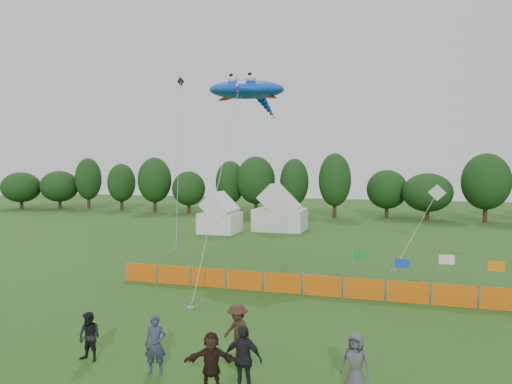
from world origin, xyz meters
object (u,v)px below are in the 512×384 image
(tent_left, at_px, (220,216))
(spectator_f, at_px, (211,361))
(spectator_d, at_px, (243,359))
(spectator_b, at_px, (89,337))
(barrier_fence, at_px, (302,284))
(spectator_c, at_px, (238,332))
(spectator_e, at_px, (356,363))
(stingray_kite, at_px, (249,91))
(tent_right, at_px, (280,213))
(spectator_a, at_px, (155,344))

(tent_left, bearing_deg, spectator_f, -69.37)
(spectator_d, bearing_deg, spectator_b, 175.62)
(barrier_fence, distance_m, spectator_c, 8.26)
(spectator_d, bearing_deg, tent_left, 113.87)
(tent_left, relative_size, spectator_e, 2.08)
(barrier_fence, relative_size, spectator_e, 11.52)
(spectator_c, xyz_separation_m, stingray_kite, (-5.05, 17.26, 10.83))
(tent_right, distance_m, spectator_f, 33.31)
(spectator_b, height_order, spectator_e, spectator_e)
(tent_right, bearing_deg, spectator_e, -72.84)
(tent_right, height_order, stingray_kite, stingray_kite)
(barrier_fence, bearing_deg, spectator_f, -93.49)
(spectator_c, xyz_separation_m, spectator_f, (-0.08, -2.09, -0.11))
(spectator_a, distance_m, spectator_b, 2.52)
(tent_left, bearing_deg, stingray_kite, -58.81)
(tent_left, relative_size, spectator_d, 1.88)
(tent_left, bearing_deg, spectator_e, -62.24)
(tent_left, distance_m, tent_right, 6.16)
(spectator_c, relative_size, stingray_kite, 0.09)
(spectator_d, distance_m, spectator_e, 3.14)
(spectator_d, bearing_deg, spectator_f, -175.42)
(stingray_kite, bearing_deg, barrier_fence, -58.18)
(spectator_b, distance_m, stingray_kite, 21.71)
(spectator_a, height_order, spectator_e, spectator_a)
(spectator_a, relative_size, spectator_b, 1.13)
(tent_left, xyz_separation_m, stingray_kite, (6.12, -10.11, 10.14))
(barrier_fence, bearing_deg, tent_right, 106.21)
(spectator_c, bearing_deg, spectator_d, -38.13)
(tent_left, distance_m, spectator_d, 31.79)
(spectator_c, xyz_separation_m, spectator_e, (3.88, -1.21, -0.06))
(spectator_e, xyz_separation_m, stingray_kite, (-8.92, 18.47, 10.88))
(spectator_b, height_order, stingray_kite, stingray_kite)
(spectator_e, distance_m, spectator_f, 4.05)
(tent_right, xyz_separation_m, spectator_d, (6.82, -32.72, -0.84))
(tent_left, xyz_separation_m, tent_right, (5.20, 3.30, 0.19))
(barrier_fence, distance_m, spectator_b, 10.99)
(spectator_b, relative_size, stingray_kite, 0.08)
(barrier_fence, relative_size, spectator_c, 10.79)
(barrier_fence, xyz_separation_m, spectator_d, (0.30, -10.28, 0.46))
(spectator_a, xyz_separation_m, stingray_kite, (-2.97, 18.94, 10.85))
(stingray_kite, bearing_deg, tent_right, 93.93)
(tent_right, height_order, spectator_a, tent_right)
(tent_left, xyz_separation_m, barrier_fence, (11.72, -19.14, -1.10))
(spectator_e, distance_m, stingray_kite, 23.22)
(spectator_c, relative_size, spectator_f, 1.13)
(spectator_e, height_order, spectator_f, spectator_e)
(spectator_f, bearing_deg, spectator_e, -2.93)
(tent_right, height_order, spectator_e, tent_right)
(spectator_a, relative_size, spectator_e, 1.05)
(spectator_b, bearing_deg, spectator_a, -1.59)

